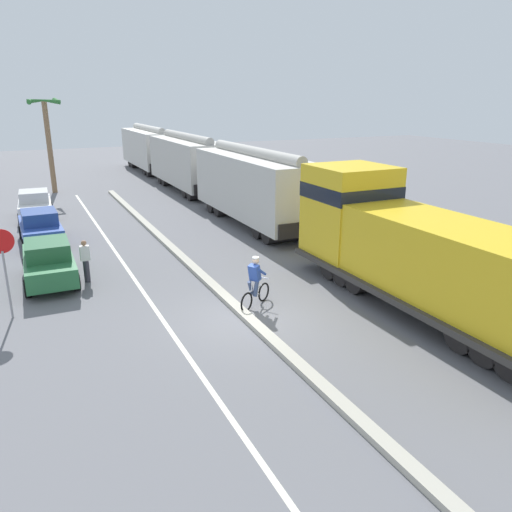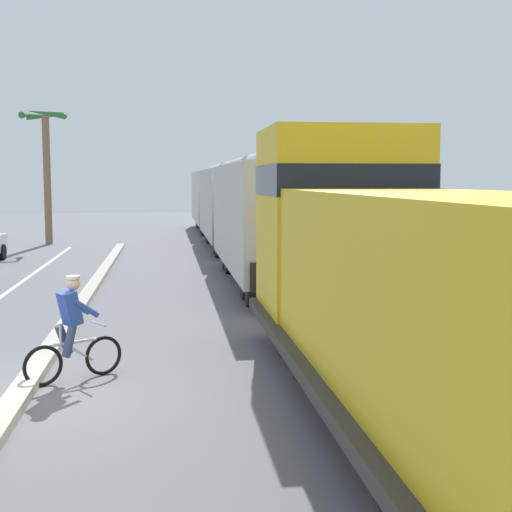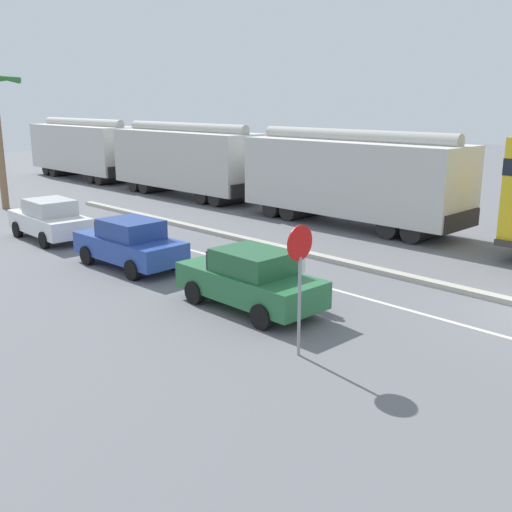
{
  "view_description": "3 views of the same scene",
  "coord_description": "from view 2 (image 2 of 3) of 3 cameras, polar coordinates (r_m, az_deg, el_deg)",
  "views": [
    {
      "loc": [
        -5.85,
        -13.14,
        6.63
      ],
      "look_at": [
        1.24,
        1.83,
        1.35
      ],
      "focal_mm": 35.0,
      "sensor_mm": 36.0,
      "label": 1
    },
    {
      "loc": [
        2.2,
        -10.87,
        3.25
      ],
      "look_at": [
        3.83,
        2.05,
        1.85
      ],
      "focal_mm": 50.0,
      "sensor_mm": 36.0,
      "label": 2
    },
    {
      "loc": [
        -15.71,
        -4.79,
        5.35
      ],
      "look_at": [
        -3.52,
        7.65,
        0.83
      ],
      "focal_mm": 42.0,
      "sensor_mm": 36.0,
      "label": 3
    }
  ],
  "objects": [
    {
      "name": "hopper_car_lead",
      "position": [
        22.01,
        1.29,
        3.09
      ],
      "size": [
        2.9,
        10.6,
        4.18
      ],
      "color": "beige",
      "rests_on": "ground"
    },
    {
      "name": "median_curb",
      "position": [
        17.3,
        -14.4,
        -4.6
      ],
      "size": [
        0.36,
        36.0,
        0.16
      ],
      "primitive_type": "cube",
      "color": "#B2AD9E",
      "rests_on": "ground"
    },
    {
      "name": "hopper_car_middle",
      "position": [
        33.52,
        -1.64,
        4.14
      ],
      "size": [
        2.9,
        10.6,
        4.18
      ],
      "color": "beige",
      "rests_on": "ground"
    },
    {
      "name": "locomotive",
      "position": [
        10.22,
        11.38,
        -2.16
      ],
      "size": [
        3.1,
        11.61,
        4.2
      ],
      "color": "gold",
      "rests_on": "ground"
    },
    {
      "name": "cyclist",
      "position": [
        11.91,
        -14.49,
        -5.85
      ],
      "size": [
        1.48,
        0.96,
        1.71
      ],
      "color": "black",
      "rests_on": "ground"
    },
    {
      "name": "palm_tree_near",
      "position": [
        37.2,
        -16.44,
        8.16
      ],
      "size": [
        2.31,
        2.37,
        6.68
      ],
      "color": "#846647",
      "rests_on": "ground"
    },
    {
      "name": "hopper_car_trailing",
      "position": [
        45.07,
        -3.08,
        4.66
      ],
      "size": [
        2.9,
        10.6,
        4.18
      ],
      "color": "beige",
      "rests_on": "ground"
    },
    {
      "name": "ground_plane",
      "position": [
        11.56,
        -18.15,
        -10.51
      ],
      "size": [
        120.0,
        120.0,
        0.0
      ],
      "primitive_type": "plane",
      "color": "slate"
    }
  ]
}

